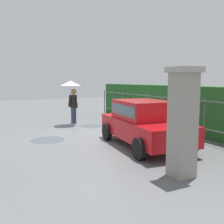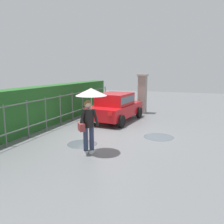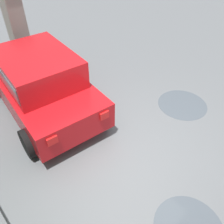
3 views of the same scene
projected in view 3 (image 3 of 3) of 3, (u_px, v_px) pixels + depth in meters
The scene contains 4 objects.
ground_plane at pixel (126, 149), 4.90m from camera, with size 40.00×40.00×0.00m, color slate.
car at pixel (39, 80), 5.39m from camera, with size 3.86×2.15×1.48m.
gate_pillar at pixel (15, 21), 6.99m from camera, with size 0.60×0.60×2.42m.
puddle_near at pixel (182, 104), 6.00m from camera, with size 1.22×1.22×0.00m, color #4C545B.
Camera 3 is at (-2.18, 2.35, 3.79)m, focal length 38.08 mm.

